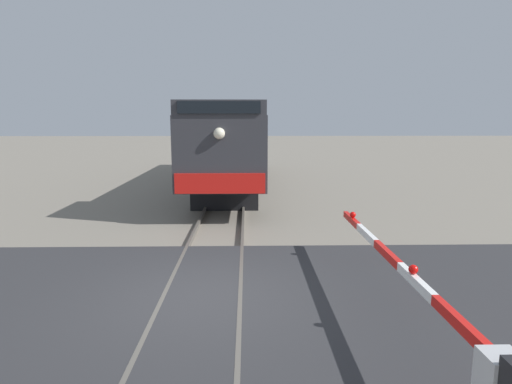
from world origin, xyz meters
TOP-DOWN VIEW (x-y plane):
  - ground_plane at (0.00, 0.00)m, footprint 160.00×160.00m
  - rail_track_left at (-0.72, 0.00)m, footprint 0.08×80.00m
  - rail_track_right at (0.72, 0.00)m, footprint 0.08×80.00m
  - road_surface at (0.00, 0.00)m, footprint 36.00×6.34m
  - locomotive at (0.00, 14.36)m, footprint 3.00×17.76m
  - crossing_gate at (3.30, -2.72)m, footprint 0.36×7.11m

SIDE VIEW (x-z plane):
  - ground_plane at x=0.00m, z-range 0.00..0.00m
  - road_surface at x=0.00m, z-range 0.00..0.15m
  - rail_track_left at x=-0.72m, z-range 0.00..0.15m
  - rail_track_right at x=0.72m, z-range 0.00..0.15m
  - crossing_gate at x=3.30m, z-range 0.18..1.46m
  - locomotive at x=0.00m, z-range 0.13..4.12m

